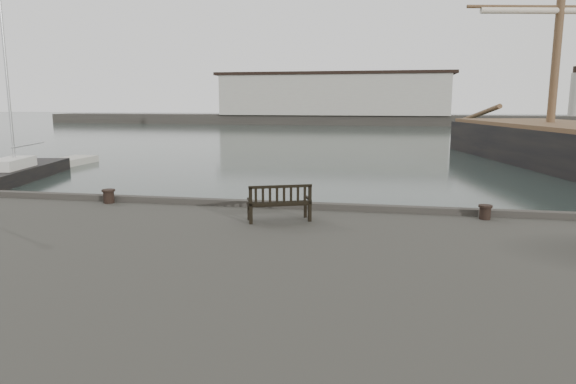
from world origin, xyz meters
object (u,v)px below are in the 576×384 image
yacht_c (20,176)px  bollard_right (485,212)px  bollard_left (109,196)px  bench (279,210)px

yacht_c → bollard_right: bearing=-40.8°
bollard_right → yacht_c: 27.77m
bollard_left → yacht_c: yacht_c is taller
bench → yacht_c: size_ratio=0.13×
bollard_left → yacht_c: size_ratio=0.03×
bench → bollard_left: bench is taller
bollard_right → yacht_c: (-24.53, 12.93, -1.51)m
bench → bollard_right: bench is taller
yacht_c → bench: bearing=-49.5°
bench → bollard_right: size_ratio=4.56×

